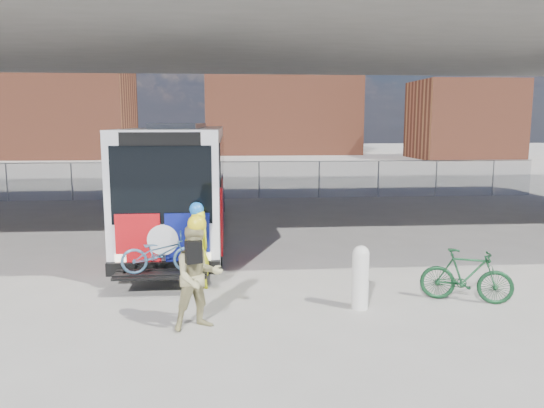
{
  "coord_description": "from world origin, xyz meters",
  "views": [
    {
      "loc": [
        -0.51,
        -13.95,
        3.71
      ],
      "look_at": [
        0.62,
        -0.26,
        1.6
      ],
      "focal_mm": 35.0,
      "sensor_mm": 36.0,
      "label": 1
    }
  ],
  "objects": [
    {
      "name": "ground",
      "position": [
        0.0,
        0.0,
        0.0
      ],
      "size": [
        160.0,
        160.0,
        0.0
      ],
      "primitive_type": "plane",
      "color": "#9E9991",
      "rests_on": "ground"
    },
    {
      "name": "bus",
      "position": [
        -2.0,
        3.95,
        2.11
      ],
      "size": [
        2.67,
        12.92,
        3.69
      ],
      "color": "silver",
      "rests_on": "ground"
    },
    {
      "name": "overpass",
      "position": [
        0.0,
        4.0,
        6.54
      ],
      "size": [
        40.0,
        16.0,
        7.95
      ],
      "color": "#605E59",
      "rests_on": "ground"
    },
    {
      "name": "chainlink_fence",
      "position": [
        0.0,
        12.0,
        1.42
      ],
      "size": [
        30.0,
        0.06,
        30.0
      ],
      "color": "gray",
      "rests_on": "ground"
    },
    {
      "name": "brick_buildings",
      "position": [
        1.23,
        48.23,
        5.42
      ],
      "size": [
        54.0,
        22.0,
        12.0
      ],
      "color": "brown",
      "rests_on": "ground"
    },
    {
      "name": "smokestack",
      "position": [
        14.0,
        55.0,
        12.5
      ],
      "size": [
        2.2,
        2.2,
        25.0
      ],
      "primitive_type": "cylinder",
      "color": "brown",
      "rests_on": "ground"
    },
    {
      "name": "bollard",
      "position": [
        2.1,
        -3.87,
        0.69
      ],
      "size": [
        0.34,
        0.34,
        1.3
      ],
      "color": "silver",
      "rests_on": "ground"
    },
    {
      "name": "cyclist_hivis",
      "position": [
        -1.22,
        -2.38,
        0.96
      ],
      "size": [
        0.78,
        0.77,
        1.99
      ],
      "rotation": [
        0.0,
        0.0,
        3.88
      ],
      "color": "#F2F71A",
      "rests_on": "ground"
    },
    {
      "name": "cyclist_tan",
      "position": [
        -1.08,
        -4.65,
        0.99
      ],
      "size": [
        1.14,
        1.03,
        2.11
      ],
      "rotation": [
        0.0,
        0.0,
        0.39
      ],
      "color": "tan",
      "rests_on": "ground"
    },
    {
      "name": "bike_parked",
      "position": [
        4.41,
        -3.65,
        0.56
      ],
      "size": [
        1.92,
        1.2,
        1.12
      ],
      "primitive_type": "imported",
      "rotation": [
        0.0,
        0.0,
        1.18
      ],
      "color": "#144122",
      "rests_on": "ground"
    }
  ]
}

